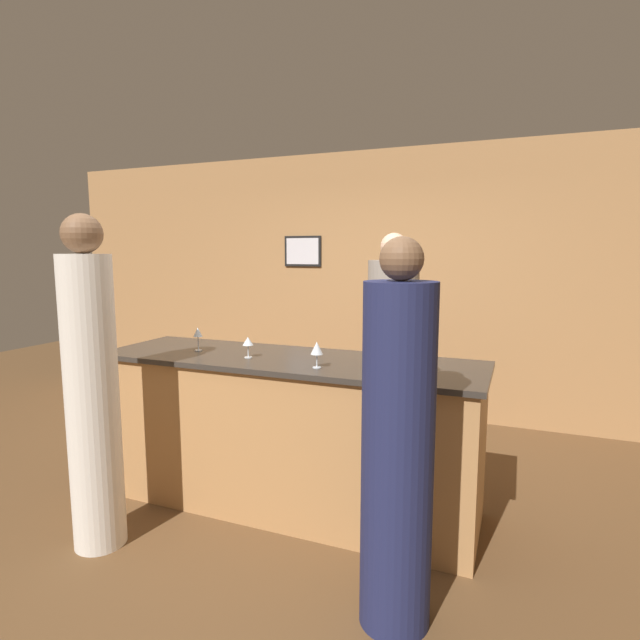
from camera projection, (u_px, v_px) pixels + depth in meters
The scene contains 11 objects.
ground_plane at pixel (288, 503), 3.48m from camera, with size 14.00×14.00×0.00m, color brown.
back_wall at pixel (377, 284), 5.36m from camera, with size 8.00×0.08×2.80m.
bar_counter at pixel (287, 431), 3.41m from camera, with size 2.61×0.79×1.04m.
bartender at pixel (392, 362), 3.98m from camera, with size 0.40×0.40×1.89m.
guest_0 at pixel (397, 451), 2.26m from camera, with size 0.33×0.33×1.80m.
guest_1 at pixel (92, 393), 2.88m from camera, with size 0.30×0.30×1.95m.
wine_bottle_0 at pixel (415, 362), 2.74m from camera, with size 0.08×0.08×0.27m.
wine_glass_0 at pixel (317, 349), 3.02m from camera, with size 0.08×0.08×0.16m.
wine_glass_1 at pixel (429, 351), 2.88m from camera, with size 0.08×0.08×0.17m.
wine_glass_2 at pixel (248, 342), 3.31m from camera, with size 0.07×0.07×0.14m.
wine_glass_3 at pixel (198, 333), 3.55m from camera, with size 0.06×0.06×0.17m.
Camera 1 is at (1.44, -2.95, 1.73)m, focal length 28.00 mm.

